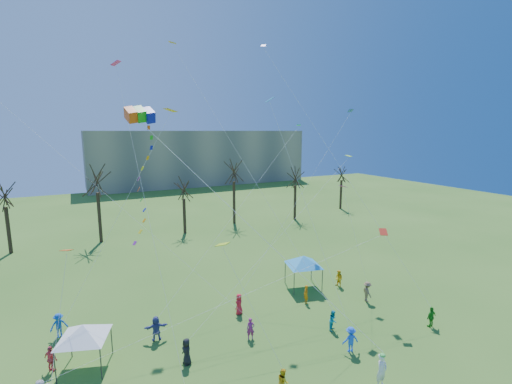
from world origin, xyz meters
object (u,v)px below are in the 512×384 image
canopy_tent_white (83,331)px  canopy_tent_blue (304,261)px  distant_building (200,157)px  hero_kite_flyer (382,370)px  big_box_kite (148,187)px

canopy_tent_white → canopy_tent_blue: (19.23, 3.52, 0.17)m
canopy_tent_white → distant_building: bearing=66.2°
distant_building → canopy_tent_blue: distant_building is taller
distant_building → hero_kite_flyer: size_ratio=29.24×
hero_kite_flyer → canopy_tent_blue: canopy_tent_blue is taller
hero_kite_flyer → canopy_tent_white: 18.49m
hero_kite_flyer → canopy_tent_blue: bearing=66.2°
distant_building → hero_kite_flyer: (-17.23, -84.31, -6.47)m
big_box_kite → canopy_tent_blue: big_box_kite is taller
big_box_kite → canopy_tent_blue: size_ratio=4.85×
hero_kite_flyer → big_box_kite: size_ratio=0.10×
distant_building → canopy_tent_blue: bearing=-100.8°
hero_kite_flyer → canopy_tent_white: size_ratio=0.54×
hero_kite_flyer → canopy_tent_blue: (3.69, 13.41, 1.69)m
big_box_kite → canopy_tent_white: 10.17m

